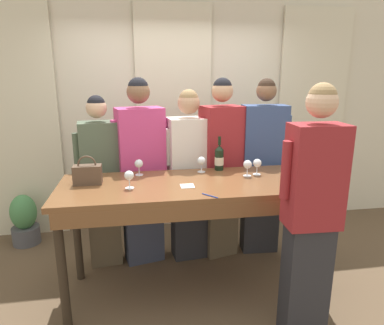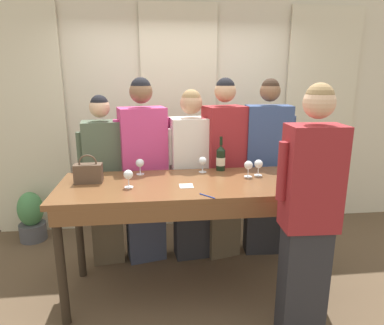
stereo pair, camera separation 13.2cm
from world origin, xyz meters
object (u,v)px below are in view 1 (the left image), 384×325
guest_striped_shirt (221,168)px  handbag (88,174)px  guest_navy_coat (262,167)px  tasting_bar (194,196)px  host_pouring (311,215)px  potted_plant (24,220)px  wine_glass_front_mid (201,161)px  wine_glass_front_right (248,165)px  guest_pink_top (141,172)px  guest_cream_sweater (189,175)px  wine_bottle (219,158)px  wine_glass_front_left (257,164)px  wine_glass_center_left (295,170)px  wine_glass_center_right (139,164)px  guest_olive_jacket (102,181)px  wine_glass_center_mid (129,176)px

guest_striped_shirt → handbag: bearing=-157.9°
guest_navy_coat → tasting_bar: bearing=-142.9°
tasting_bar → handbag: (-0.87, 0.12, 0.20)m
host_pouring → potted_plant: 3.16m
wine_glass_front_mid → wine_glass_front_right: same height
guest_pink_top → wine_glass_front_mid: bearing=-29.5°
guest_navy_coat → wine_glass_front_mid: bearing=-156.5°
guest_cream_sweater → potted_plant: (-1.81, 0.56, -0.62)m
wine_bottle → wine_glass_front_left: 0.37m
wine_glass_front_left → wine_glass_center_left: 0.35m
handbag → guest_pink_top: guest_pink_top is taller
wine_glass_center_right → tasting_bar: bearing=-35.0°
guest_cream_sweater → wine_glass_front_right: bearing=-48.2°
wine_glass_center_left → guest_olive_jacket: (-1.65, 0.73, -0.24)m
host_pouring → potted_plant: host_pouring is taller
wine_glass_front_left → host_pouring: bearing=-82.7°
handbag → guest_pink_top: 0.69m
wine_glass_front_left → wine_glass_center_mid: same height
wine_glass_center_mid → guest_olive_jacket: size_ratio=0.08×
wine_glass_front_left → guest_cream_sweater: size_ratio=0.08×
wine_glass_front_mid → host_pouring: bearing=-59.2°
host_pouring → guest_cream_sweater: bearing=116.9°
wine_glass_front_left → wine_glass_front_mid: size_ratio=1.00×
guest_olive_jacket → guest_navy_coat: 1.66m
wine_bottle → handbag: size_ratio=1.34×
wine_glass_front_left → guest_pink_top: size_ratio=0.08×
wine_glass_center_left → guest_navy_coat: guest_navy_coat is taller
handbag → wine_glass_center_mid: handbag is taller
wine_glass_center_right → guest_pink_top: size_ratio=0.08×
guest_striped_shirt → potted_plant: size_ratio=3.18×
guest_striped_shirt → potted_plant: 2.32m
wine_glass_center_left → guest_navy_coat: 0.75m
handbag → host_pouring: size_ratio=0.13×
handbag → guest_striped_shirt: size_ratio=0.13×
wine_glass_center_left → guest_striped_shirt: guest_striped_shirt is taller
wine_glass_front_left → guest_pink_top: bearing=155.3°
tasting_bar → guest_olive_jacket: bearing=142.3°
tasting_bar → guest_cream_sweater: size_ratio=1.27×
wine_glass_center_mid → host_pouring: size_ratio=0.08×
wine_bottle → guest_pink_top: guest_pink_top is taller
tasting_bar → handbag: 0.90m
handbag → guest_striped_shirt: guest_striped_shirt is taller
wine_glass_center_left → potted_plant: bearing=153.5°
tasting_bar → guest_striped_shirt: bearing=58.7°
wine_glass_front_right → wine_glass_center_right: bearing=169.0°
wine_glass_front_left → guest_striped_shirt: (-0.22, 0.47, -0.16)m
host_pouring → wine_glass_center_mid: bearing=153.7°
wine_bottle → wine_glass_center_mid: wine_bottle is taller
tasting_bar → wine_glass_center_right: wine_glass_center_right is taller
wine_bottle → guest_olive_jacket: bearing=166.6°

